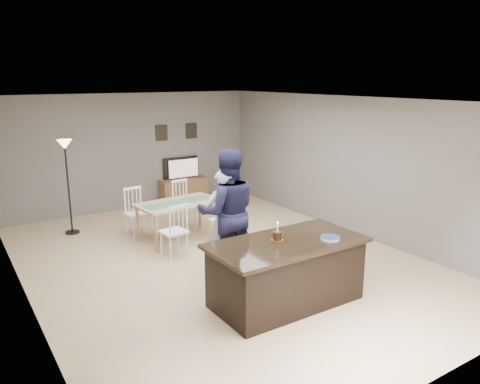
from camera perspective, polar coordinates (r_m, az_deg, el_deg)
floor at (r=8.09m, az=-2.47°, el=-8.36°), size 8.00×8.00×0.00m
room_shell at (r=7.61m, az=-2.60°, el=3.41°), size 8.00×8.00×8.00m
kitchen_island at (r=6.54m, az=5.66°, el=-9.66°), size 2.15×1.10×0.90m
tv_console at (r=11.71m, az=-6.84°, el=0.16°), size 1.20×0.40×0.60m
television at (r=11.65m, az=-7.07°, el=2.92°), size 0.91×0.12×0.53m
tv_screen_glow at (r=11.58m, az=-6.90°, el=2.89°), size 0.78×0.00×0.78m
picture_frames at (r=11.61m, az=-7.72°, el=7.29°), size 1.10×0.02×0.38m
doorway at (r=4.60m, az=-20.67°, el=-10.14°), size 0.00×2.10×2.65m
woman at (r=7.34m, az=-1.98°, el=-3.63°), size 0.67×0.49×1.70m
man at (r=7.29m, az=-1.53°, el=-2.51°), size 1.18×1.06×2.00m
birthday_cake at (r=6.40m, az=4.56°, el=-5.32°), size 0.17×0.17×0.26m
plate_stack at (r=6.52m, az=10.94°, el=-5.53°), size 0.27×0.27×0.04m
dining_table at (r=9.00m, az=-7.41°, el=-2.02°), size 1.66×1.90×0.96m
floor_lamp at (r=9.68m, az=-20.44°, el=3.51°), size 0.28×0.28×1.88m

